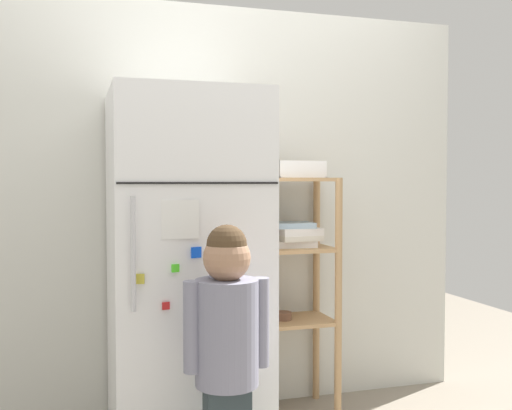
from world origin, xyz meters
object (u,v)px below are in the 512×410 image
Objects in this scene: refrigerator at (186,268)px; pantry_shelf_unit at (295,263)px; child_standing at (227,332)px; fruit_bin at (294,171)px.

refrigerator is 1.32× the size of pantry_shelf_unit.
pantry_shelf_unit is (0.53, 0.69, 0.14)m from child_standing.
refrigerator reaches higher than fruit_bin.
child_standing is 0.88m from pantry_shelf_unit.
refrigerator is 6.40× the size of fruit_bin.
refrigerator is at bearing -164.21° from pantry_shelf_unit.
fruit_bin reaches higher than pantry_shelf_unit.
fruit_bin is (-0.00, -0.00, 0.47)m from pantry_shelf_unit.
pantry_shelf_unit is at bearing 15.79° from refrigerator.
pantry_shelf_unit is at bearing 4.84° from fruit_bin.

